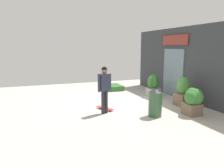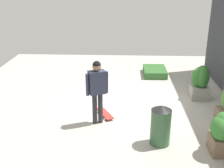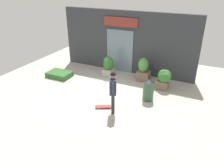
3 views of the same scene
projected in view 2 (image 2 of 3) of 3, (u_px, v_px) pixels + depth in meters
ground_plane at (139, 105)px, 8.90m from camera, size 12.00×12.00×0.00m
skateboarder at (97, 86)px, 7.45m from camera, size 0.42×0.57×1.77m
skateboard at (105, 113)px, 8.23m from camera, size 0.83×0.58×0.08m
planter_box_left at (201, 81)px, 9.17m from camera, size 0.56×0.59×1.14m
planter_box_mid at (224, 131)px, 6.26m from camera, size 0.64×0.66×1.02m
trash_bin at (161, 125)px, 6.68m from camera, size 0.49×0.49×1.01m
hedge_ledge at (155, 72)px, 11.62m from camera, size 1.27×0.90×0.27m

